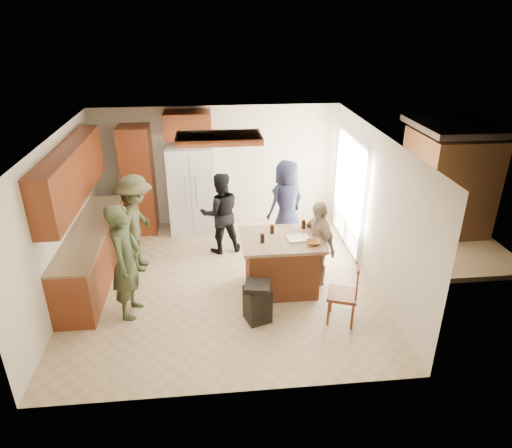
{
  "coord_description": "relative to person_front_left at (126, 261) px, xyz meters",
  "views": [
    {
      "loc": [
        -0.13,
        -6.64,
        4.2
      ],
      "look_at": [
        0.53,
        -0.19,
        1.15
      ],
      "focal_mm": 32.0,
      "sensor_mm": 36.0,
      "label": 1
    }
  ],
  "objects": [
    {
      "name": "person_behind_right",
      "position": [
        2.72,
        2.18,
        -0.06
      ],
      "size": [
        0.97,
        0.88,
        1.66
      ],
      "primitive_type": "imported",
      "rotation": [
        0.0,
        0.0,
        3.71
      ],
      "color": "black",
      "rests_on": "ground"
    },
    {
      "name": "trash_bin",
      "position": [
        1.88,
        -0.38,
        -0.57
      ],
      "size": [
        0.43,
        0.43,
        0.63
      ],
      "color": "black",
      "rests_on": "ground"
    },
    {
      "name": "island_items",
      "position": [
        2.59,
        0.37,
        0.08
      ],
      "size": [
        0.92,
        0.71,
        0.15
      ],
      "color": "silver",
      "rests_on": "kitchen_island"
    },
    {
      "name": "person_side_right",
      "position": [
        2.97,
        0.56,
        -0.16
      ],
      "size": [
        0.72,
        0.96,
        1.48
      ],
      "primitive_type": "imported",
      "rotation": [
        0.0,
        0.0,
        -1.21
      ],
      "color": "tan",
      "rests_on": "ground"
    },
    {
      "name": "person_counter",
      "position": [
        -0.03,
        1.35,
        -0.02
      ],
      "size": [
        0.66,
        1.18,
        1.74
      ],
      "primitive_type": "imported",
      "rotation": [
        0.0,
        0.0,
        1.44
      ],
      "color": "#35361F",
      "rests_on": "ground"
    },
    {
      "name": "kitchen_island",
      "position": [
        2.36,
        0.44,
        -0.42
      ],
      "size": [
        1.28,
        1.03,
        0.93
      ],
      "color": "brown",
      "rests_on": "ground"
    },
    {
      "name": "refrigerator",
      "position": [
        0.88,
        2.84,
        0.01
      ],
      "size": [
        0.9,
        0.76,
        1.8
      ],
      "color": "white",
      "rests_on": "ground"
    },
    {
      "name": "spindle_chair",
      "position": [
        3.13,
        -0.53,
        -0.44
      ],
      "size": [
        0.54,
        0.54,
        0.99
      ],
      "color": "maroon",
      "rests_on": "ground"
    },
    {
      "name": "left_cabinetry",
      "position": [
        -0.82,
        1.12,
        0.06
      ],
      "size": [
        0.64,
        3.0,
        2.3
      ],
      "color": "maroon",
      "rests_on": "ground"
    },
    {
      "name": "back_wall_units",
      "position": [
        0.09,
        2.92,
        0.49
      ],
      "size": [
        1.8,
        0.6,
        2.45
      ],
      "color": "maroon",
      "rests_on": "ground"
    },
    {
      "name": "person_front_left",
      "position": [
        0.0,
        0.0,
        0.0
      ],
      "size": [
        0.57,
        0.72,
        1.79
      ],
      "primitive_type": "imported",
      "rotation": [
        0.0,
        0.0,
        1.41
      ],
      "color": "#313921",
      "rests_on": "ground"
    },
    {
      "name": "room_shell",
      "position": [
        5.8,
        2.37,
        -0.03
      ],
      "size": [
        8.0,
        5.2,
        5.0
      ],
      "color": "tan",
      "rests_on": "ground"
    },
    {
      "name": "person_behind_left",
      "position": [
        1.42,
        1.86,
        -0.11
      ],
      "size": [
        0.82,
        0.59,
        1.56
      ],
      "primitive_type": "imported",
      "rotation": [
        0.0,
        0.0,
        3.3
      ],
      "color": "black",
      "rests_on": "ground"
    }
  ]
}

